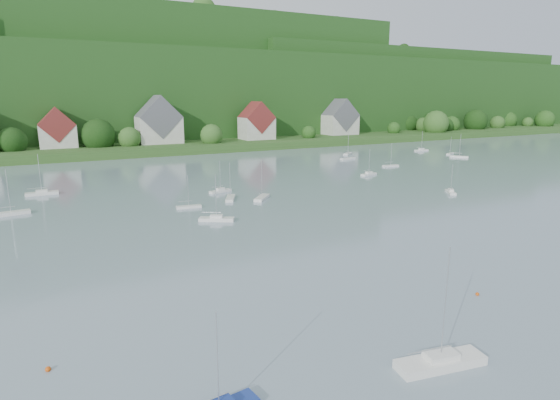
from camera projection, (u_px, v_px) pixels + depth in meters
The scene contains 11 objects.
far_shore_strip at pixel (140, 145), 184.69m from camera, with size 600.00×60.00×3.00m, color #2D5620.
forested_ridge at pixel (111, 92), 239.29m from camera, with size 620.00×181.22×69.89m.
village_building_1 at pixel (57, 131), 159.92m from camera, with size 12.00×9.36×14.00m.
village_building_2 at pixel (159, 124), 174.70m from camera, with size 16.00×11.44×18.00m.
village_building_3 at pixel (257, 124), 191.42m from camera, with size 13.00×10.40×15.50m.
village_building_4 at pixel (340, 120), 215.38m from camera, with size 15.00×10.40×16.50m.
near_sailboat_0 at pixel (440, 361), 35.70m from camera, with size 7.49×3.25×9.78m.
mooring_buoy_0 at pixel (426, 368), 35.59m from camera, with size 0.45×0.45×0.45m, color #D6510F.
mooring_buoy_3 at pixel (477, 295), 48.69m from camera, with size 0.39×0.39×0.39m, color #D6510F.
mooring_buoy_5 at pixel (48, 371), 35.28m from camera, with size 0.44×0.44×0.44m, color #D6510F.
far_sailboat_cluster at pixel (234, 178), 116.10m from camera, with size 189.70×77.32×8.71m.
Camera 1 is at (-37.05, 10.24, 20.52)m, focal length 29.58 mm.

